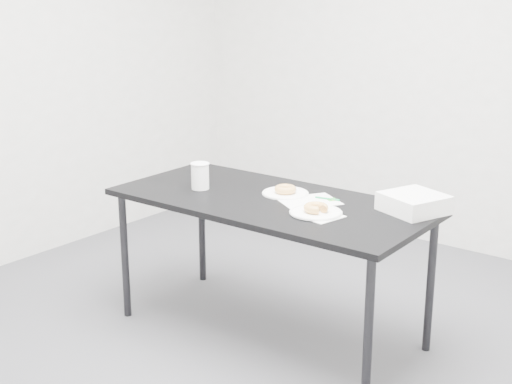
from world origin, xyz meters
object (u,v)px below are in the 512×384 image
Objects in this scene: scorecard at (309,201)px; bakery_box at (414,203)px; table at (270,209)px; pen at (327,199)px; plate_far at (285,193)px; donut_far at (285,189)px; plate_near at (316,212)px; donut_near at (316,208)px; coffee_cup at (200,176)px.

bakery_box reaches higher than scorecard.
table is 6.25× the size of bakery_box.
table is 0.30m from pen.
plate_far is at bearing 179.12° from pen.
scorecard is at bearing -11.71° from plate_far.
donut_far reaches higher than plate_far.
bakery_box reaches higher than donut_far.
donut_far reaches higher than scorecard.
pen is 0.50× the size of bakery_box.
plate_near is at bearing -117.34° from bakery_box.
bakery_box is at bearing 41.92° from donut_near.
donut_near is 0.45× the size of bakery_box.
donut_far is (0.00, 0.00, 0.02)m from plate_far.
table is 0.34m from plate_near.
bakery_box reaches higher than pen.
bakery_box is at bearing 16.99° from coffee_cup.
pen reaches higher than table.
donut_near is at bearing -81.99° from pen.
scorecard is 1.12× the size of plate_near.
plate_far is (0.01, 0.12, 0.06)m from table.
table is 0.34m from donut_near.
coffee_cup is (-0.60, -0.17, 0.07)m from scorecard.
coffee_cup reaches higher than plate_far.
bakery_box is (0.68, 0.13, 0.04)m from plate_far.
pen is at bearing 33.74° from table.
pen is 0.24m from plate_far.
plate_near is at bearing -81.99° from pen.
table is 6.79× the size of plate_far.
bakery_box is (1.10, 0.34, -0.03)m from coffee_cup.
plate_near is (0.14, -0.15, 0.01)m from scorecard.
donut_far reaches higher than table.
table is 0.21m from scorecard.
pen reaches higher than plate_near.
bakery_box reaches higher than donut_near.
bakery_box is (0.36, 0.32, 0.01)m from donut_near.
plate_far is (-0.18, 0.04, 0.00)m from scorecard.
donut_near is 0.49× the size of plate_far.
scorecard is 1.07× the size of bakery_box.
donut_far reaches higher than plate_near.
coffee_cup is 1.15m from bakery_box.
plate_near is at bearing -30.70° from donut_far.
scorecard reaches higher than table.
scorecard is 0.21m from plate_near.
donut_near is at bearing -30.70° from plate_far.
table is 0.15m from donut_far.
plate_far is at bearing 0.00° from donut_far.
donut_near reaches higher than donut_far.
donut_near reaches higher than plate_far.
bakery_box is at bearing 11.09° from plate_far.
donut_far is (-0.24, -0.04, 0.02)m from pen.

